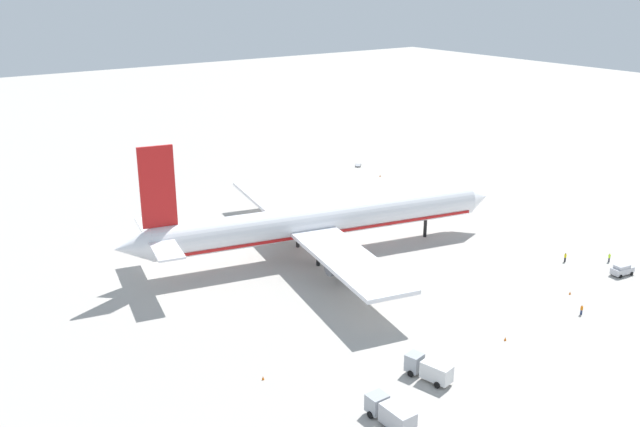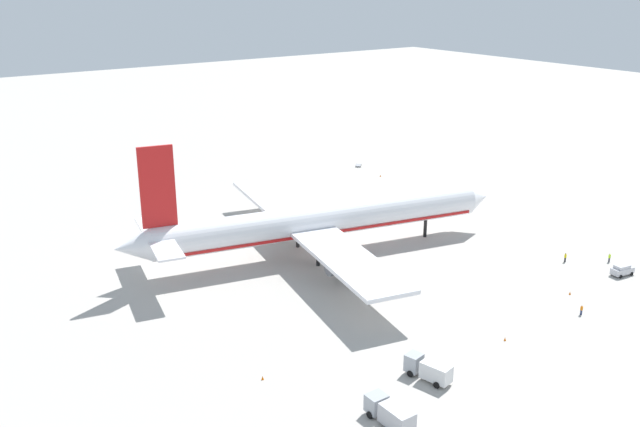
# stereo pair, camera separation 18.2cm
# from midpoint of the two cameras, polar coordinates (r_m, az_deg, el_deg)

# --- Properties ---
(ground_plane) EXTENTS (600.00, 600.00, 0.00)m
(ground_plane) POSITION_cam_midpoint_polar(r_m,az_deg,el_deg) (135.54, 0.30, -3.26)
(ground_plane) COLOR #ADA8A0
(airliner) EXTENTS (75.99, 67.54, 24.15)m
(airliner) POSITION_cam_midpoint_polar(r_m,az_deg,el_deg) (132.59, -0.25, -0.69)
(airliner) COLOR white
(airliner) RESTS_ON ground
(service_truck_1) EXTENTS (3.53, 6.79, 2.83)m
(service_truck_1) POSITION_cam_midpoint_polar(r_m,az_deg,el_deg) (95.90, 8.88, -12.39)
(service_truck_1) COLOR #999EA5
(service_truck_1) RESTS_ON ground
(service_truck_2) EXTENTS (2.68, 6.99, 2.88)m
(service_truck_2) POSITION_cam_midpoint_polar(r_m,az_deg,el_deg) (86.86, 5.82, -15.87)
(service_truck_2) COLOR #999EA5
(service_truck_2) RESTS_ON ground
(service_van) EXTENTS (4.46, 2.54, 1.97)m
(service_van) POSITION_cam_midpoint_polar(r_m,az_deg,el_deg) (136.79, 23.45, -4.22)
(service_van) COLOR silver
(service_van) RESTS_ON ground
(baggage_cart_0) EXTENTS (2.83, 2.91, 0.40)m
(baggage_cart_0) POSITION_cam_midpoint_polar(r_m,az_deg,el_deg) (198.07, 3.18, 3.94)
(baggage_cart_0) COLOR gray
(baggage_cart_0) RESTS_ON ground
(ground_worker_0) EXTENTS (0.49, 0.49, 1.61)m
(ground_worker_0) POSITION_cam_midpoint_polar(r_m,az_deg,el_deg) (119.08, 20.57, -7.36)
(ground_worker_0) COLOR navy
(ground_worker_0) RESTS_ON ground
(ground_worker_1) EXTENTS (0.44, 0.44, 1.70)m
(ground_worker_1) POSITION_cam_midpoint_polar(r_m,az_deg,el_deg) (142.01, 22.55, -3.35)
(ground_worker_1) COLOR #3F3F47
(ground_worker_1) RESTS_ON ground
(ground_worker_2) EXTENTS (0.43, 0.43, 1.73)m
(ground_worker_2) POSITION_cam_midpoint_polar(r_m,az_deg,el_deg) (139.15, 19.40, -3.39)
(ground_worker_2) COLOR black
(ground_worker_2) RESTS_ON ground
(traffic_cone_0) EXTENTS (0.36, 0.36, 0.55)m
(traffic_cone_0) POSITION_cam_midpoint_polar(r_m,az_deg,el_deg) (187.96, 4.98, 3.09)
(traffic_cone_0) COLOR orange
(traffic_cone_0) RESTS_ON ground
(traffic_cone_1) EXTENTS (0.36, 0.36, 0.55)m
(traffic_cone_1) POSITION_cam_midpoint_polar(r_m,az_deg,el_deg) (95.68, -4.65, -13.20)
(traffic_cone_1) COLOR orange
(traffic_cone_1) RESTS_ON ground
(traffic_cone_2) EXTENTS (0.36, 0.36, 0.55)m
(traffic_cone_2) POSITION_cam_midpoint_polar(r_m,az_deg,el_deg) (107.97, 14.89, -9.85)
(traffic_cone_2) COLOR orange
(traffic_cone_2) RESTS_ON ground
(traffic_cone_3) EXTENTS (0.36, 0.36, 0.55)m
(traffic_cone_3) POSITION_cam_midpoint_polar(r_m,az_deg,el_deg) (125.77, 19.74, -6.12)
(traffic_cone_3) COLOR orange
(traffic_cone_3) RESTS_ON ground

